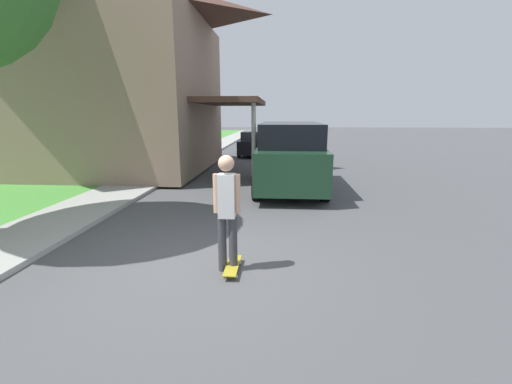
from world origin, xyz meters
The scene contains 8 objects.
ground_plane centered at (0.00, 0.00, 0.00)m, with size 120.00×120.00×0.00m, color #49494C.
lawn centered at (-8.00, 6.00, 0.04)m, with size 10.00×80.00×0.08m.
sidewalk centered at (-3.60, 6.00, 0.05)m, with size 1.80×80.00×0.10m.
house centered at (-7.20, 9.26, 4.39)m, with size 13.55×8.40×8.35m.
suv_parked centered at (1.64, 5.95, 1.11)m, with size 2.16×5.18×2.12m.
car_down_street centered at (-0.14, 15.25, 0.69)m, with size 1.99×4.09×1.41m.
skateboarder centered at (0.57, -0.23, 1.02)m, with size 0.41×0.24×1.81m.
skateboard centered at (0.64, -0.25, 0.08)m, with size 0.21×0.77×0.10m.
Camera 1 is at (1.38, -5.14, 2.39)m, focal length 24.00 mm.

